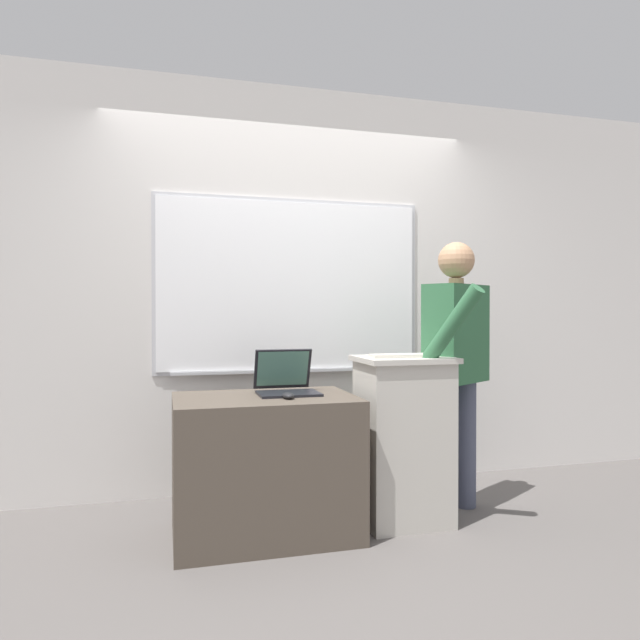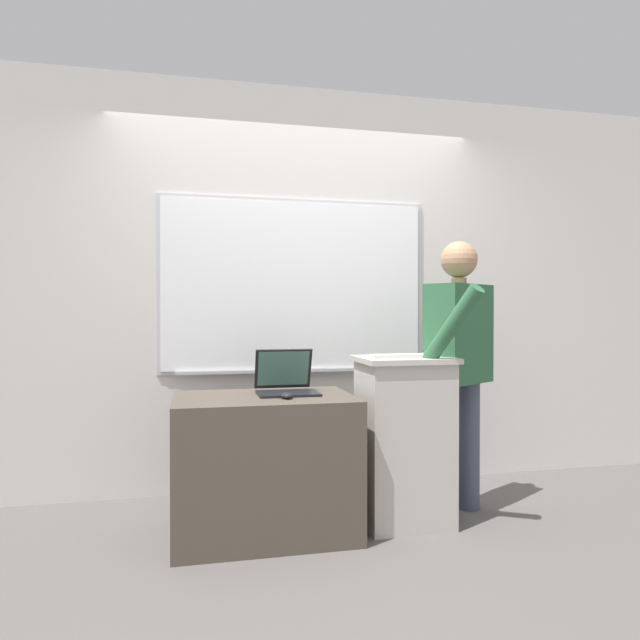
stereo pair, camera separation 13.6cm
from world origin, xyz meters
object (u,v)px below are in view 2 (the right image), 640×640
at_px(side_desk, 264,465).
at_px(wireless_keyboard, 403,356).
at_px(laptop, 286,381).
at_px(person_presenter, 459,356).
at_px(computer_mouse_by_laptop, 286,395).
at_px(lectern_podium, 404,440).

bearing_deg(side_desk, wireless_keyboard, -6.35).
height_order(laptop, wireless_keyboard, laptop).
relative_size(side_desk, laptop, 2.87).
xyz_separation_m(person_presenter, wireless_keyboard, (-0.41, -0.13, 0.02)).
bearing_deg(computer_mouse_by_laptop, person_presenter, 8.78).
distance_m(lectern_podium, side_desk, 0.81).
height_order(side_desk, laptop, laptop).
distance_m(lectern_podium, wireless_keyboard, 0.49).
distance_m(side_desk, computer_mouse_by_laptop, 0.42).
xyz_separation_m(person_presenter, computer_mouse_by_laptop, (-1.08, -0.17, -0.18)).
bearing_deg(person_presenter, computer_mouse_by_laptop, 157.20).
bearing_deg(person_presenter, side_desk, 150.56).
bearing_deg(computer_mouse_by_laptop, side_desk, 130.43).
bearing_deg(person_presenter, lectern_podium, 159.76).
relative_size(lectern_podium, side_desk, 0.98).
height_order(side_desk, wireless_keyboard, wireless_keyboard).
height_order(lectern_podium, side_desk, lectern_podium).
height_order(side_desk, computer_mouse_by_laptop, computer_mouse_by_laptop).
bearing_deg(wireless_keyboard, lectern_podium, 65.12).
bearing_deg(computer_mouse_by_laptop, laptop, 81.83).
relative_size(lectern_podium, wireless_keyboard, 2.50).
relative_size(side_desk, computer_mouse_by_laptop, 9.76).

